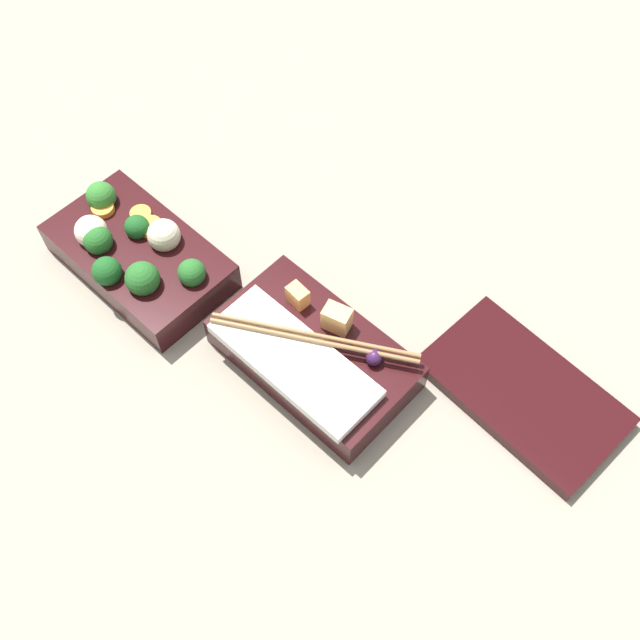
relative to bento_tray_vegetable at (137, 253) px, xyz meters
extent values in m
plane|color=gray|center=(0.13, 0.02, -0.03)|extent=(3.00, 3.00, 0.00)
cube|color=black|center=(0.00, 0.00, -0.01)|extent=(0.21, 0.12, 0.04)
sphere|color=#236023|center=(0.05, -0.03, 0.02)|extent=(0.04, 0.04, 0.04)
sphere|color=#236023|center=(0.08, 0.01, 0.02)|extent=(0.03, 0.03, 0.03)
sphere|color=#236023|center=(-0.03, -0.03, 0.02)|extent=(0.03, 0.03, 0.03)
sphere|color=#19511E|center=(0.01, -0.05, 0.02)|extent=(0.03, 0.03, 0.03)
sphere|color=#19511E|center=(-0.01, 0.02, 0.02)|extent=(0.03, 0.03, 0.03)
sphere|color=#2D7028|center=(-0.08, 0.02, 0.02)|extent=(0.04, 0.04, 0.04)
cylinder|color=orange|center=(-0.03, 0.03, 0.02)|extent=(0.03, 0.03, 0.01)
cylinder|color=orange|center=(-0.01, 0.03, 0.02)|extent=(0.03, 0.03, 0.01)
cylinder|color=orange|center=(-0.07, 0.01, 0.02)|extent=(0.04, 0.04, 0.01)
sphere|color=beige|center=(-0.05, -0.02, 0.02)|extent=(0.04, 0.04, 0.04)
sphere|color=beige|center=(0.02, 0.03, 0.02)|extent=(0.04, 0.04, 0.04)
cube|color=black|center=(0.24, 0.05, -0.01)|extent=(0.21, 0.12, 0.04)
cube|color=white|center=(0.24, 0.02, 0.02)|extent=(0.19, 0.07, 0.01)
cube|color=#F4A356|center=(0.19, 0.07, 0.03)|extent=(0.02, 0.02, 0.02)
cube|color=#EAB266|center=(0.24, 0.08, 0.03)|extent=(0.03, 0.03, 0.03)
sphere|color=#381942|center=(0.30, 0.07, 0.02)|extent=(0.02, 0.02, 0.02)
cylinder|color=olive|center=(0.24, 0.04, 0.03)|extent=(0.20, 0.12, 0.01)
cylinder|color=olive|center=(0.24, 0.05, 0.03)|extent=(0.20, 0.12, 0.01)
cube|color=black|center=(0.43, 0.17, -0.02)|extent=(0.22, 0.13, 0.02)
camera|label=1|loc=(0.51, -0.23, 0.70)|focal=42.00mm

